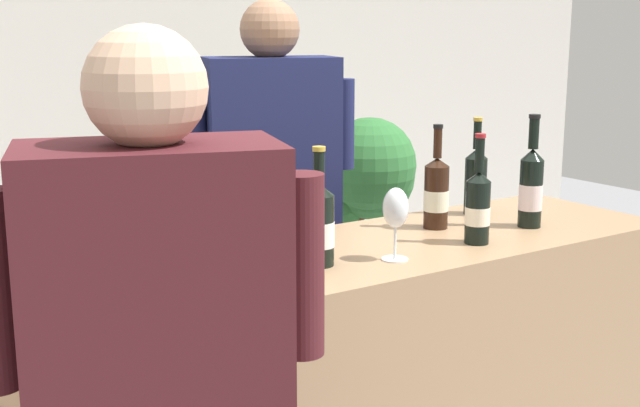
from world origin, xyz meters
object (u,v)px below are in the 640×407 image
(wine_bottle_6, at_px, (166,229))
(wine_bottle_9, at_px, (319,224))
(wine_bottle_3, at_px, (476,179))
(wine_bottle_7, at_px, (79,244))
(wine_bottle_5, at_px, (186,218))
(person_server, at_px, (272,249))
(wine_bottle_0, at_px, (227,212))
(wine_bottle_8, at_px, (182,234))
(wine_glass, at_px, (396,211))
(wine_bottle_2, at_px, (531,187))
(wine_bottle_1, at_px, (436,193))
(wine_bottle_4, at_px, (478,206))
(potted_shrub, at_px, (358,190))

(wine_bottle_6, bearing_deg, wine_bottle_9, -19.46)
(wine_bottle_3, distance_m, wine_bottle_7, 1.39)
(wine_bottle_5, relative_size, person_server, 0.18)
(wine_bottle_0, relative_size, wine_bottle_8, 0.97)
(wine_bottle_3, bearing_deg, wine_glass, -152.87)
(wine_bottle_0, bearing_deg, wine_bottle_2, -11.39)
(wine_bottle_9, bearing_deg, wine_bottle_1, 15.39)
(wine_bottle_4, distance_m, wine_bottle_8, 0.89)
(wine_bottle_1, height_order, wine_bottle_4, wine_bottle_1)
(wine_glass, bearing_deg, wine_bottle_4, 1.56)
(wine_bottle_3, bearing_deg, person_server, 133.74)
(wine_bottle_5, relative_size, wine_bottle_9, 0.97)
(person_server, bearing_deg, wine_bottle_4, -74.20)
(wine_bottle_9, relative_size, wine_glass, 1.59)
(potted_shrub, bearing_deg, wine_bottle_4, -113.63)
(wine_bottle_4, relative_size, wine_bottle_7, 1.03)
(wine_bottle_3, relative_size, wine_bottle_5, 1.06)
(wine_bottle_8, bearing_deg, wine_glass, -10.13)
(wine_bottle_8, height_order, wine_bottle_9, wine_bottle_8)
(wine_bottle_6, xyz_separation_m, potted_shrub, (1.54, 1.30, -0.28))
(potted_shrub, bearing_deg, person_server, -141.82)
(wine_bottle_2, relative_size, wine_bottle_3, 1.09)
(wine_bottle_0, bearing_deg, potted_shrub, 42.85)
(wine_bottle_7, distance_m, person_server, 1.14)
(wine_glass, bearing_deg, wine_bottle_9, 160.37)
(wine_bottle_5, bearing_deg, wine_bottle_9, -41.14)
(wine_bottle_8, distance_m, person_server, 1.01)
(wine_bottle_3, bearing_deg, potted_shrub, 72.19)
(wine_bottle_1, height_order, wine_bottle_3, same)
(wine_bottle_0, relative_size, wine_bottle_1, 1.00)
(wine_bottle_3, relative_size, wine_bottle_6, 0.97)
(wine_bottle_0, relative_size, person_server, 0.19)
(wine_bottle_2, xyz_separation_m, wine_bottle_6, (-1.17, 0.14, -0.01))
(wine_bottle_0, xyz_separation_m, wine_bottle_8, (-0.20, -0.16, 0.00))
(wine_bottle_8, distance_m, wine_glass, 0.59)
(wine_bottle_7, bearing_deg, wine_bottle_9, -8.89)
(wine_bottle_1, relative_size, wine_bottle_8, 0.97)
(wine_bottle_5, bearing_deg, wine_bottle_8, -116.13)
(wine_bottle_0, bearing_deg, wine_bottle_8, -141.76)
(wine_bottle_2, distance_m, wine_bottle_8, 1.17)
(wine_bottle_9, bearing_deg, wine_bottle_4, -7.02)
(wine_bottle_9, xyz_separation_m, potted_shrub, (1.17, 1.43, -0.27))
(wine_bottle_9, relative_size, potted_shrub, 0.26)
(wine_bottle_6, xyz_separation_m, wine_bottle_8, (0.00, -0.10, 0.01))
(wine_bottle_2, relative_size, wine_bottle_4, 1.10)
(wine_bottle_2, xyz_separation_m, wine_bottle_9, (-0.80, 0.00, -0.02))
(wine_bottle_4, distance_m, wine_bottle_6, 0.91)
(wine_bottle_7, bearing_deg, wine_glass, -11.65)
(wine_bottle_4, bearing_deg, wine_bottle_0, 159.65)
(wine_glass, distance_m, person_server, 0.87)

